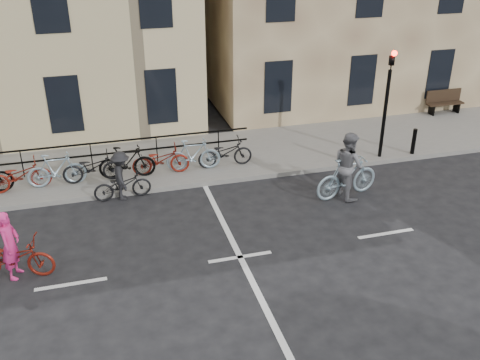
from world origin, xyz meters
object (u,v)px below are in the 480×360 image
object	(u,v)px
cyclist_grey	(348,171)
traffic_light	(388,91)
cyclist_pink	(12,254)
cyclist_dark	(122,181)
bench	(444,101)

from	to	relation	value
cyclist_grey	traffic_light	bearing A→B (deg)	-57.58
cyclist_pink	cyclist_grey	size ratio (longest dim) A/B	0.92
traffic_light	cyclist_pink	xyz separation A→B (m)	(-11.42, -3.64, -1.87)
traffic_light	cyclist_dark	xyz separation A→B (m)	(-8.70, -0.44, -1.87)
traffic_light	cyclist_dark	world-z (taller)	traffic_light
traffic_light	cyclist_dark	bearing A→B (deg)	-177.10
bench	cyclist_dark	bearing A→B (deg)	-164.15
bench	cyclist_pink	distance (m)	17.68
bench	cyclist_pink	bearing A→B (deg)	-156.55
bench	cyclist_grey	xyz separation A→B (m)	(-7.09, -5.48, 0.15)
bench	cyclist_dark	xyz separation A→B (m)	(-13.50, -3.83, -0.09)
bench	cyclist_grey	world-z (taller)	cyclist_grey
traffic_light	cyclist_grey	bearing A→B (deg)	-137.53
traffic_light	bench	bearing A→B (deg)	35.25
cyclist_pink	cyclist_grey	distance (m)	9.27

